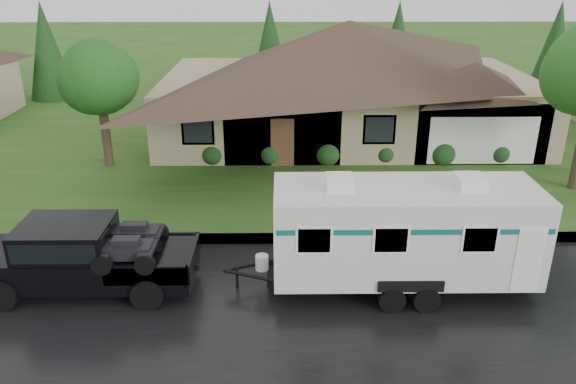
{
  "coord_description": "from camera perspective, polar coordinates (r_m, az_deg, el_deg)",
  "views": [
    {
      "loc": [
        -1.23,
        -14.03,
        8.52
      ],
      "look_at": [
        -1.07,
        2.0,
        1.82
      ],
      "focal_mm": 35.0,
      "sensor_mm": 36.0,
      "label": 1
    }
  ],
  "objects": [
    {
      "name": "pickup_truck",
      "position": [
        16.35,
        -20.45,
        -5.98
      ],
      "size": [
        5.99,
        2.28,
        2.0
      ],
      "color": "black",
      "rests_on": "ground"
    },
    {
      "name": "travel_trailer",
      "position": [
        15.41,
        11.74,
        -3.84
      ],
      "size": [
        7.39,
        2.6,
        3.32
      ],
      "color": "silver",
      "rests_on": "ground"
    },
    {
      "name": "tree_left_green",
      "position": [
        24.83,
        -18.67,
        10.82
      ],
      "size": [
        3.27,
        3.27,
        5.41
      ],
      "color": "#382B1E",
      "rests_on": "lawn"
    },
    {
      "name": "house_main",
      "position": [
        28.51,
        6.69,
        12.6
      ],
      "size": [
        19.44,
        10.8,
        6.9
      ],
      "color": "#9D886A",
      "rests_on": "lawn"
    },
    {
      "name": "ground",
      "position": [
        16.46,
        3.84,
        -8.54
      ],
      "size": [
        140.0,
        140.0,
        0.0
      ],
      "primitive_type": "plane",
      "color": "#284E18",
      "rests_on": "ground"
    },
    {
      "name": "road",
      "position": [
        14.79,
        4.41,
        -12.54
      ],
      "size": [
        140.0,
        8.0,
        0.01
      ],
      "primitive_type": "cube",
      "color": "black",
      "rests_on": "ground"
    },
    {
      "name": "curb",
      "position": [
        18.38,
        3.34,
        -4.7
      ],
      "size": [
        140.0,
        0.5,
        0.15
      ],
      "primitive_type": "cube",
      "color": "gray",
      "rests_on": "ground"
    },
    {
      "name": "lawn",
      "position": [
        30.25,
        1.79,
        6.48
      ],
      "size": [
        140.0,
        26.0,
        0.15
      ],
      "primitive_type": "cube",
      "color": "#284E18",
      "rests_on": "ground"
    },
    {
      "name": "shrub_row",
      "position": [
        24.83,
        6.95,
        4.05
      ],
      "size": [
        13.6,
        1.0,
        1.0
      ],
      "color": "#143814",
      "rests_on": "lawn"
    }
  ]
}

